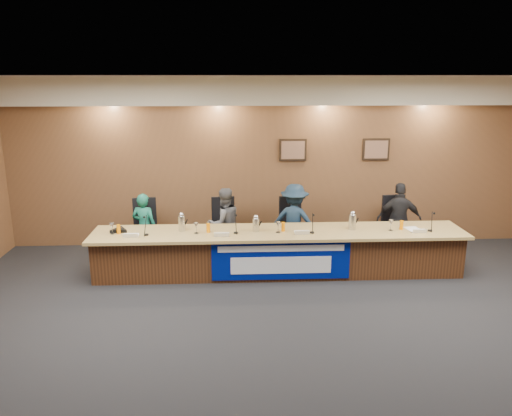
% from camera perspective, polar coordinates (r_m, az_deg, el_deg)
% --- Properties ---
extents(floor, '(10.00, 10.00, 0.00)m').
position_cam_1_polar(floor, '(6.33, 4.64, -15.58)').
color(floor, black).
rests_on(floor, ground).
extents(ceiling, '(10.00, 8.00, 0.04)m').
position_cam_1_polar(ceiling, '(5.47, 5.36, 14.76)').
color(ceiling, silver).
rests_on(ceiling, wall_back).
extents(wall_back, '(10.00, 0.04, 3.20)m').
position_cam_1_polar(wall_back, '(9.58, 1.80, 5.18)').
color(wall_back, brown).
rests_on(wall_back, floor).
extents(soffit, '(10.00, 0.50, 0.50)m').
position_cam_1_polar(soffit, '(9.20, 1.99, 13.23)').
color(soffit, beige).
rests_on(soffit, wall_back).
extents(dais_body, '(6.00, 0.80, 0.70)m').
position_cam_1_polar(dais_body, '(8.35, 2.60, -5.16)').
color(dais_body, '#442412').
rests_on(dais_body, floor).
extents(dais_top, '(6.10, 0.95, 0.05)m').
position_cam_1_polar(dais_top, '(8.18, 2.66, -2.81)').
color(dais_top, '#A2844A').
rests_on(dais_top, dais_body).
extents(banner, '(2.20, 0.02, 0.65)m').
position_cam_1_polar(banner, '(7.95, 2.88, -5.98)').
color(banner, '#000F76').
rests_on(banner, dais_body).
extents(banner_text_upper, '(2.00, 0.01, 0.10)m').
position_cam_1_polar(banner_text_upper, '(7.87, 2.91, -4.65)').
color(banner_text_upper, silver).
rests_on(banner_text_upper, banner).
extents(banner_text_lower, '(1.60, 0.01, 0.28)m').
position_cam_1_polar(banner_text_lower, '(7.97, 2.88, -6.55)').
color(banner_text_lower, silver).
rests_on(banner_text_lower, banner).
extents(wall_photo_left, '(0.52, 0.04, 0.42)m').
position_cam_1_polar(wall_photo_left, '(9.55, 4.23, 6.64)').
color(wall_photo_left, black).
rests_on(wall_photo_left, wall_back).
extents(wall_photo_right, '(0.52, 0.04, 0.42)m').
position_cam_1_polar(wall_photo_right, '(9.87, 13.55, 6.53)').
color(wall_photo_right, black).
rests_on(wall_photo_right, wall_back).
extents(panelist_a, '(0.51, 0.40, 1.23)m').
position_cam_1_polar(panelist_a, '(9.07, -12.64, -2.14)').
color(panelist_a, '#16634F').
rests_on(panelist_a, floor).
extents(panelist_b, '(0.78, 0.71, 1.31)m').
position_cam_1_polar(panelist_b, '(8.92, -3.66, -1.82)').
color(panelist_b, '#505055').
rests_on(panelist_b, floor).
extents(panelist_c, '(1.00, 0.77, 1.36)m').
position_cam_1_polar(panelist_c, '(8.98, 4.40, -1.53)').
color(panelist_c, '#172A3E').
rests_on(panelist_c, floor).
extents(panelist_d, '(0.84, 0.46, 1.36)m').
position_cam_1_polar(panelist_d, '(9.41, 16.03, -1.31)').
color(panelist_d, black).
rests_on(panelist_d, floor).
extents(office_chair_a, '(0.55, 0.55, 0.08)m').
position_cam_1_polar(office_chair_a, '(9.20, -12.49, -2.76)').
color(office_chair_a, black).
rests_on(office_chair_a, floor).
extents(office_chair_b, '(0.53, 0.53, 0.08)m').
position_cam_1_polar(office_chair_b, '(9.07, -3.63, -2.68)').
color(office_chair_b, black).
rests_on(office_chair_b, floor).
extents(office_chair_c, '(0.56, 0.56, 0.08)m').
position_cam_1_polar(office_chair_c, '(9.13, 4.29, -2.57)').
color(office_chair_c, black).
rests_on(office_chair_c, floor).
extents(office_chair_d, '(0.53, 0.53, 0.08)m').
position_cam_1_polar(office_chair_d, '(9.55, 15.76, -2.31)').
color(office_chair_d, black).
rests_on(office_chair_d, floor).
extents(nameplate_a, '(0.24, 0.08, 0.10)m').
position_cam_1_polar(nameplate_a, '(8.06, -14.16, -3.02)').
color(nameplate_a, white).
rests_on(nameplate_a, dais_top).
extents(microphone_a, '(0.07, 0.07, 0.02)m').
position_cam_1_polar(microphone_a, '(8.14, -12.42, -2.99)').
color(microphone_a, black).
rests_on(microphone_a, dais_top).
extents(juice_glass_a, '(0.06, 0.06, 0.15)m').
position_cam_1_polar(juice_glass_a, '(8.31, -15.43, -2.35)').
color(juice_glass_a, '#FF8400').
rests_on(juice_glass_a, dais_top).
extents(water_glass_a, '(0.08, 0.08, 0.18)m').
position_cam_1_polar(water_glass_a, '(8.32, -16.13, -2.28)').
color(water_glass_a, silver).
rests_on(water_glass_a, dais_top).
extents(nameplate_b, '(0.24, 0.08, 0.10)m').
position_cam_1_polar(nameplate_b, '(7.87, -3.96, -3.02)').
color(nameplate_b, white).
rests_on(nameplate_b, dais_top).
extents(microphone_b, '(0.07, 0.07, 0.02)m').
position_cam_1_polar(microphone_b, '(8.05, -2.31, -2.85)').
color(microphone_b, black).
rests_on(microphone_b, dais_top).
extents(juice_glass_b, '(0.06, 0.06, 0.15)m').
position_cam_1_polar(juice_glass_b, '(8.11, -5.48, -2.28)').
color(juice_glass_b, '#FF8400').
rests_on(juice_glass_b, dais_top).
extents(water_glass_b, '(0.08, 0.08, 0.18)m').
position_cam_1_polar(water_glass_b, '(8.08, -6.85, -2.30)').
color(water_glass_b, silver).
rests_on(water_glass_b, dais_top).
extents(nameplate_c, '(0.24, 0.08, 0.10)m').
position_cam_1_polar(nameplate_c, '(8.00, 5.31, -2.76)').
color(nameplate_c, white).
rests_on(nameplate_c, dais_top).
extents(microphone_c, '(0.07, 0.07, 0.02)m').
position_cam_1_polar(microphone_c, '(8.11, 6.41, -2.80)').
color(microphone_c, black).
rests_on(microphone_c, dais_top).
extents(juice_glass_c, '(0.06, 0.06, 0.15)m').
position_cam_1_polar(juice_glass_c, '(8.15, 3.13, -2.16)').
color(juice_glass_c, '#FF8400').
rests_on(juice_glass_c, dais_top).
extents(water_glass_c, '(0.08, 0.08, 0.18)m').
position_cam_1_polar(water_glass_c, '(8.07, 2.55, -2.21)').
color(water_glass_c, silver).
rests_on(water_glass_c, dais_top).
extents(nameplate_d, '(0.24, 0.08, 0.10)m').
position_cam_1_polar(nameplate_d, '(8.46, 18.21, -2.47)').
color(nameplate_d, white).
rests_on(nameplate_d, dais_top).
extents(microphone_d, '(0.07, 0.07, 0.02)m').
position_cam_1_polar(microphone_d, '(8.64, 19.26, -2.45)').
color(microphone_d, black).
rests_on(microphone_d, dais_top).
extents(juice_glass_d, '(0.06, 0.06, 0.15)m').
position_cam_1_polar(juice_glass_d, '(8.57, 16.29, -1.89)').
color(juice_glass_d, '#FF8400').
rests_on(juice_glass_d, dais_top).
extents(water_glass_d, '(0.08, 0.08, 0.18)m').
position_cam_1_polar(water_glass_d, '(8.46, 15.15, -1.93)').
color(water_glass_d, silver).
rests_on(water_glass_d, dais_top).
extents(carafe_left, '(0.11, 0.11, 0.26)m').
position_cam_1_polar(carafe_left, '(8.22, -8.48, -1.76)').
color(carafe_left, silver).
rests_on(carafe_left, dais_top).
extents(carafe_mid, '(0.11, 0.11, 0.22)m').
position_cam_1_polar(carafe_mid, '(8.12, -0.00, -1.93)').
color(carafe_mid, silver).
rests_on(carafe_mid, dais_top).
extents(carafe_right, '(0.12, 0.12, 0.25)m').
position_cam_1_polar(carafe_right, '(8.37, 10.94, -1.59)').
color(carafe_right, silver).
rests_on(carafe_right, dais_top).
extents(speakerphone, '(0.32, 0.32, 0.05)m').
position_cam_1_polar(speakerphone, '(8.43, -15.35, -2.45)').
color(speakerphone, black).
rests_on(speakerphone, dais_top).
extents(paper_stack, '(0.26, 0.33, 0.01)m').
position_cam_1_polar(paper_stack, '(8.65, 17.56, -2.33)').
color(paper_stack, white).
rests_on(paper_stack, dais_top).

